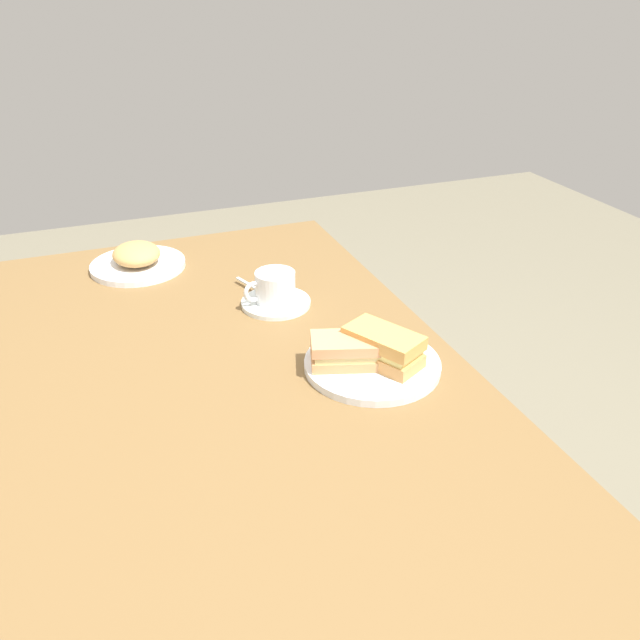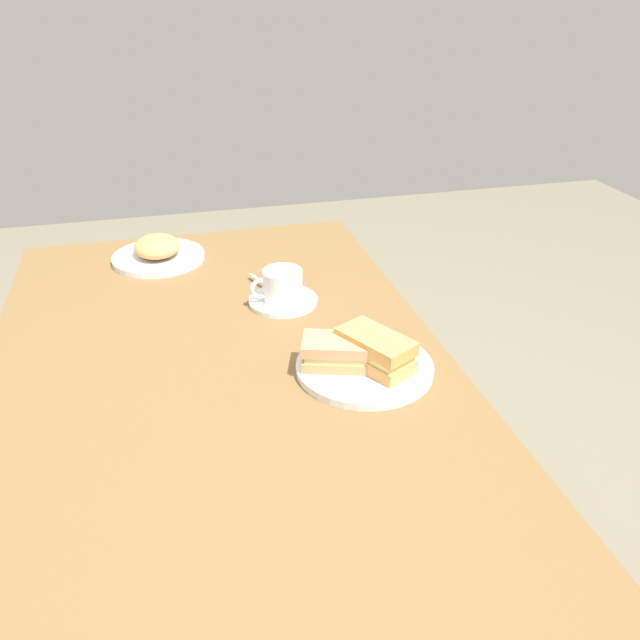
# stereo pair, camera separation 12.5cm
# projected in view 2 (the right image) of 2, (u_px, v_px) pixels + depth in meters

# --- Properties ---
(ground_plane) EXTENTS (6.00, 6.00, 0.00)m
(ground_plane) POSITION_uv_depth(u_px,v_px,m) (244.00, 637.00, 1.52)
(ground_plane) COLOR #706A56
(dining_table) EXTENTS (1.33, 0.82, 0.75)m
(dining_table) POSITION_uv_depth(u_px,v_px,m) (225.00, 419.00, 1.22)
(dining_table) COLOR brown
(dining_table) RESTS_ON ground_plane
(sandwich_plate) EXTENTS (0.24, 0.24, 0.01)m
(sandwich_plate) POSITION_uv_depth(u_px,v_px,m) (364.00, 367.00, 1.15)
(sandwich_plate) COLOR white
(sandwich_plate) RESTS_ON dining_table
(sandwich_front) EXTENTS (0.15, 0.13, 0.06)m
(sandwich_front) POSITION_uv_depth(u_px,v_px,m) (375.00, 350.00, 1.12)
(sandwich_front) COLOR tan
(sandwich_front) RESTS_ON sandwich_plate
(sandwich_back) EXTENTS (0.11, 0.14, 0.05)m
(sandwich_back) POSITION_uv_depth(u_px,v_px,m) (339.00, 352.00, 1.13)
(sandwich_back) COLOR tan
(sandwich_back) RESTS_ON sandwich_plate
(coffee_saucer) EXTENTS (0.14, 0.14, 0.01)m
(coffee_saucer) POSITION_uv_depth(u_px,v_px,m) (283.00, 301.00, 1.38)
(coffee_saucer) COLOR white
(coffee_saucer) RESTS_ON dining_table
(coffee_cup) EXTENTS (0.08, 0.11, 0.06)m
(coffee_cup) POSITION_uv_depth(u_px,v_px,m) (282.00, 284.00, 1.36)
(coffee_cup) COLOR white
(coffee_cup) RESTS_ON coffee_saucer
(spoon) EXTENTS (0.10, 0.04, 0.01)m
(spoon) POSITION_uv_depth(u_px,v_px,m) (265.00, 284.00, 1.43)
(spoon) COLOR silver
(spoon) RESTS_ON coffee_saucer
(side_plate) EXTENTS (0.22, 0.22, 0.01)m
(side_plate) POSITION_uv_depth(u_px,v_px,m) (159.00, 257.00, 1.57)
(side_plate) COLOR white
(side_plate) RESTS_ON dining_table
(side_food_pile) EXTENTS (0.13, 0.11, 0.04)m
(side_food_pile) POSITION_uv_depth(u_px,v_px,m) (157.00, 246.00, 1.56)
(side_food_pile) COLOR tan
(side_food_pile) RESTS_ON side_plate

